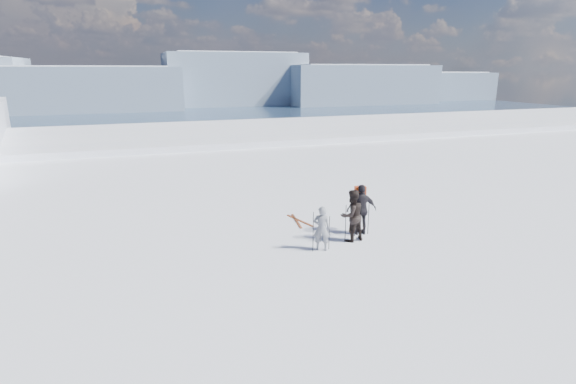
{
  "coord_description": "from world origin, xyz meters",
  "views": [
    {
      "loc": [
        -6.45,
        -10.88,
        5.84
      ],
      "look_at": [
        -1.61,
        3.0,
        1.82
      ],
      "focal_mm": 28.0,
      "sensor_mm": 36.0,
      "label": 1
    }
  ],
  "objects_px": {
    "skier_pack": "(362,210)",
    "skis_loose": "(298,221)",
    "skier_grey": "(322,228)",
    "skier_dark": "(352,216)"
  },
  "relations": [
    {
      "from": "skier_grey",
      "to": "skier_pack",
      "type": "distance_m",
      "value": 2.18
    },
    {
      "from": "skier_grey",
      "to": "skier_dark",
      "type": "xyz_separation_m",
      "value": [
        1.33,
        0.43,
        0.17
      ]
    },
    {
      "from": "skier_pack",
      "to": "skis_loose",
      "type": "bearing_deg",
      "value": -40.28
    },
    {
      "from": "skier_pack",
      "to": "skis_loose",
      "type": "relative_size",
      "value": 1.1
    },
    {
      "from": "skier_grey",
      "to": "skis_loose",
      "type": "height_order",
      "value": "skier_grey"
    },
    {
      "from": "skis_loose",
      "to": "skier_dark",
      "type": "bearing_deg",
      "value": -68.33
    },
    {
      "from": "skier_grey",
      "to": "skis_loose",
      "type": "distance_m",
      "value": 3.12
    },
    {
      "from": "skier_grey",
      "to": "skier_dark",
      "type": "distance_m",
      "value": 1.41
    },
    {
      "from": "skier_grey",
      "to": "skier_pack",
      "type": "relative_size",
      "value": 0.82
    },
    {
      "from": "skier_pack",
      "to": "skis_loose",
      "type": "distance_m",
      "value": 2.83
    }
  ]
}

